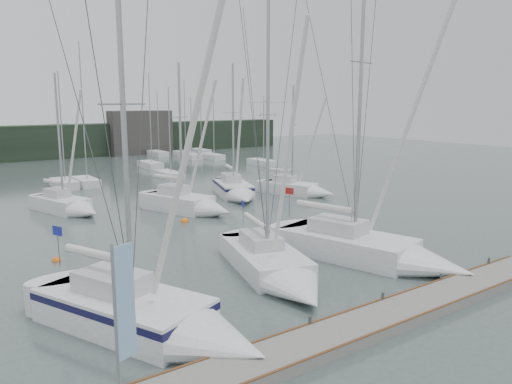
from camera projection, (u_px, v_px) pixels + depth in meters
ground at (284, 289)px, 22.87m from camera, size 160.00×160.00×0.00m
dock at (367, 324)px, 18.82m from camera, size 24.00×2.00×0.40m
far_treeline at (18, 143)px, 72.20m from camera, size 90.00×4.00×5.00m
far_building_right at (141, 133)px, 80.65m from camera, size 10.00×3.00×7.00m
mast_forest at (70, 169)px, 59.66m from camera, size 55.10×26.79×14.21m
sailboat_near_left at (160, 321)px, 18.07m from camera, size 6.74×10.20×14.22m
sailboat_near_center at (279, 272)px, 23.72m from camera, size 5.43×10.00×14.44m
sailboat_near_right at (384, 253)px, 26.22m from camera, size 5.87×11.10×17.71m
sailboat_mid_b at (71, 207)px, 38.21m from camera, size 4.28×7.33×11.33m
sailboat_mid_c at (192, 205)px, 38.44m from camera, size 5.08×8.30×12.14m
sailboat_mid_d at (236, 191)px, 44.35m from camera, size 5.33×8.89×12.58m
sailboat_mid_e at (302, 190)px, 45.61m from camera, size 4.73×7.47×10.66m
buoy_a at (102, 257)px, 27.64m from camera, size 0.46×0.46×0.46m
buoy_b at (185, 222)px, 35.64m from camera, size 0.60×0.60×0.60m
buoy_c at (57, 261)px, 26.91m from camera, size 0.49×0.49×0.49m
dock_banner at (122, 313)px, 12.83m from camera, size 0.67×0.30×4.63m
seagull at (268, 115)px, 24.24m from camera, size 0.92×0.40×0.18m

